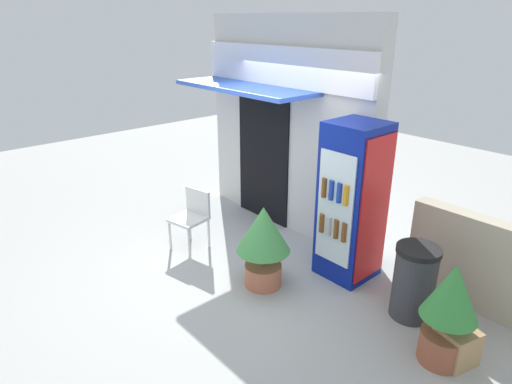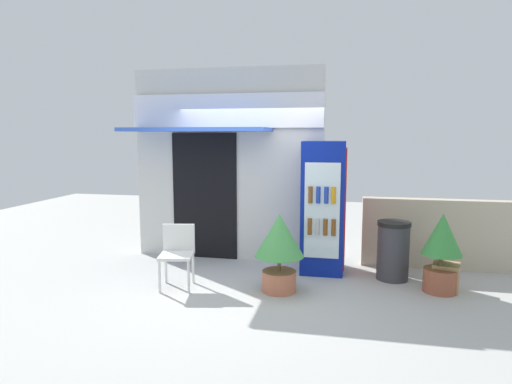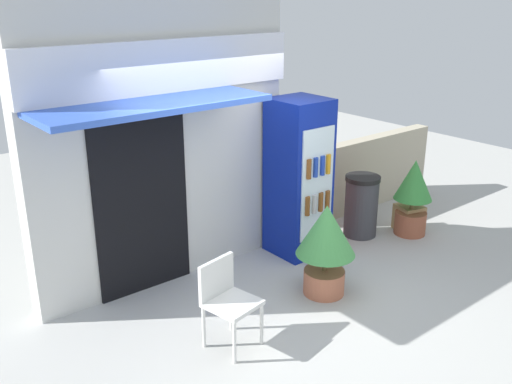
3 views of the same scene
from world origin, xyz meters
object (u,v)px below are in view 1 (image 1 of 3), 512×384
drink_cooler (352,202)px  trash_bin (414,282)px  potted_plant_curbside (449,308)px  cardboard_box (456,345)px  plastic_chair (192,214)px  potted_plant_near_shop (263,238)px

drink_cooler → trash_bin: size_ratio=2.34×
potted_plant_curbside → cardboard_box: bearing=45.5°
plastic_chair → potted_plant_curbside: size_ratio=0.80×
trash_bin → cardboard_box: bearing=-26.0°
potted_plant_curbside → trash_bin: size_ratio=1.25×
plastic_chair → potted_plant_near_shop: 1.41m
plastic_chair → potted_plant_curbside: (3.51, 0.49, 0.10)m
potted_plant_curbside → drink_cooler: bearing=159.6°
plastic_chair → potted_plant_curbside: bearing=7.9°
potted_plant_near_shop → trash_bin: (1.54, 0.82, -0.22)m
drink_cooler → cardboard_box: (1.67, -0.50, -0.81)m
potted_plant_near_shop → cardboard_box: size_ratio=2.86×
plastic_chair → cardboard_box: 3.66m
drink_cooler → cardboard_box: drink_cooler is taller
plastic_chair → potted_plant_near_shop: bearing=3.3°
trash_bin → cardboard_box: size_ratio=2.32×
drink_cooler → plastic_chair: bearing=-150.9°
potted_plant_near_shop → cardboard_box: 2.30m
drink_cooler → potted_plant_curbside: 1.73m
drink_cooler → trash_bin: bearing=-9.8°
cardboard_box → trash_bin: bearing=154.0°
drink_cooler → potted_plant_curbside: size_ratio=1.87×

